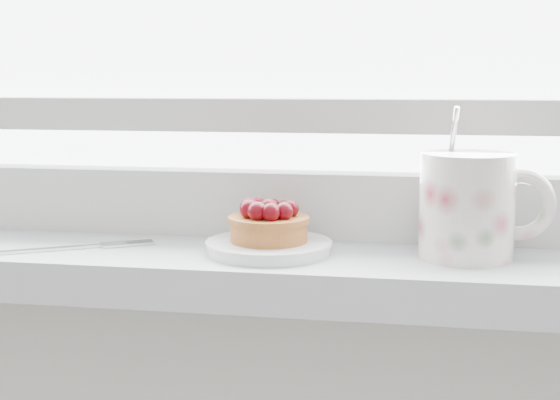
% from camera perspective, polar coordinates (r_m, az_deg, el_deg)
% --- Properties ---
extents(saucer, '(0.12, 0.12, 0.01)m').
position_cam_1_polar(saucer, '(0.76, -0.82, -3.46)').
color(saucer, white).
rests_on(saucer, windowsill).
extents(raspberry_tart, '(0.08, 0.08, 0.04)m').
position_cam_1_polar(raspberry_tart, '(0.76, -0.86, -1.65)').
color(raspberry_tart, brown).
rests_on(raspberry_tart, saucer).
extents(floral_mug, '(0.13, 0.10, 0.14)m').
position_cam_1_polar(floral_mug, '(0.75, 13.77, -0.27)').
color(floral_mug, silver).
rests_on(floral_mug, windowsill).
extents(fork, '(0.15, 0.10, 0.00)m').
position_cam_1_polar(fork, '(0.81, -15.15, -3.39)').
color(fork, silver).
rests_on(fork, windowsill).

